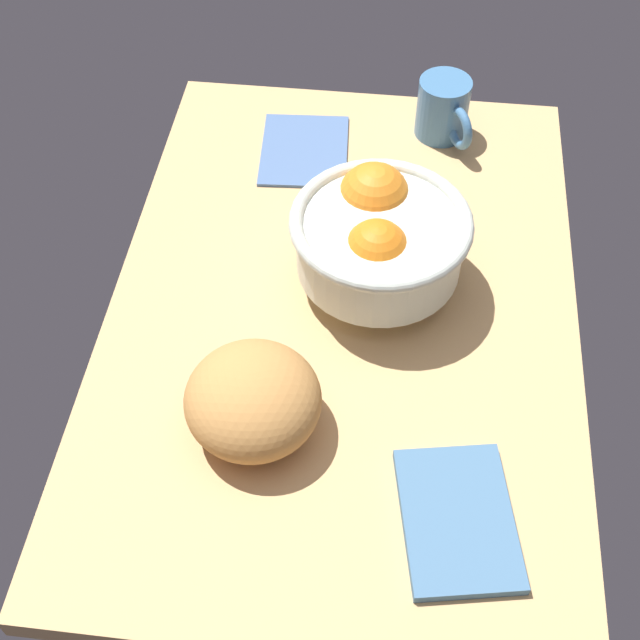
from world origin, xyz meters
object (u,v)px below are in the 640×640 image
fruit_bowl (378,238)px  bread_loaf (253,400)px  mug (444,109)px  napkin_folded (457,519)px  napkin_spare (304,149)px

fruit_bowl → bread_loaf: bearing=-26.7°
bread_loaf → mug: (-49.48, 17.92, -0.35)cm
bread_loaf → mug: size_ratio=1.32×
fruit_bowl → napkin_folded: 32.53cm
napkin_folded → mug: bearing=-177.0°
fruit_bowl → napkin_folded: size_ratio=1.35×
napkin_folded → mug: (-58.14, -3.04, 3.54)cm
bread_loaf → napkin_folded: (8.66, 20.96, -3.89)cm
mug → fruit_bowl: bearing=-14.2°
napkin_folded → fruit_bowl: bearing=-161.6°
napkin_folded → bread_loaf: bearing=-112.4°
bread_loaf → mug: bearing=160.1°
mug → bread_loaf: bearing=-19.9°
bread_loaf → napkin_folded: 23.01cm
bread_loaf → napkin_spare: (-43.62, -0.41, -4.05)cm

